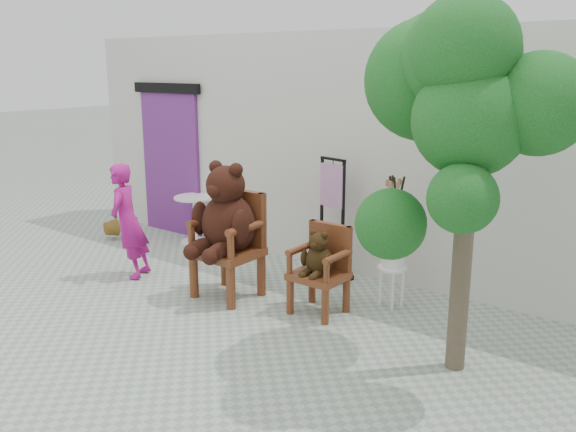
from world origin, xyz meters
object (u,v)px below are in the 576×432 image
object	(u,v)px
chair_small	(321,262)
tree	(450,89)
person	(128,221)
stool_bucket	(393,250)
chair_big	(227,223)
display_stand	(332,233)
cafe_table	(195,214)

from	to	relation	value
chair_small	tree	size ratio (longest dim) A/B	0.30
person	stool_bucket	world-z (taller)	stool_bucket
chair_big	tree	xyz separation A→B (m)	(2.57, -0.09, 1.53)
person	display_stand	bearing A→B (deg)	97.59
chair_big	display_stand	size ratio (longest dim) A/B	1.03
display_stand	stool_bucket	distance (m)	1.07
cafe_table	tree	world-z (taller)	tree
chair_big	chair_small	size ratio (longest dim) A/B	1.65
stool_bucket	tree	world-z (taller)	tree
display_stand	tree	xyz separation A→B (m)	(1.95, -1.29, 1.82)
person	display_stand	distance (m)	2.52
person	cafe_table	world-z (taller)	person
chair_big	chair_small	bearing A→B (deg)	13.49
chair_big	tree	size ratio (longest dim) A/B	0.50
chair_big	stool_bucket	xyz separation A→B (m)	(1.63, 0.87, -0.23)
person	tree	distance (m)	4.35
display_stand	person	bearing A→B (deg)	-133.99
chair_small	display_stand	world-z (taller)	display_stand
chair_big	cafe_table	bearing A→B (deg)	145.30
chair_small	stool_bucket	size ratio (longest dim) A/B	0.65
chair_small	stool_bucket	bearing A→B (deg)	48.76
cafe_table	person	bearing A→B (deg)	-74.24
cafe_table	stool_bucket	bearing A→B (deg)	-6.99
cafe_table	display_stand	size ratio (longest dim) A/B	0.47
chair_big	cafe_table	distance (m)	2.32
person	display_stand	xyz separation A→B (m)	(2.05, 1.45, -0.13)
cafe_table	tree	distance (m)	5.05
cafe_table	tree	bearing A→B (deg)	-17.35
chair_big	display_stand	distance (m)	1.38
chair_small	display_stand	size ratio (longest dim) A/B	0.62
chair_small	person	xyz separation A→B (m)	(-2.54, -0.51, 0.15)
display_stand	tree	size ratio (longest dim) A/B	0.49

